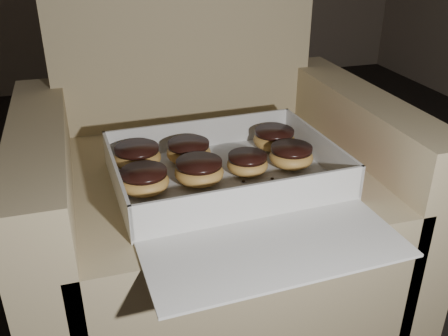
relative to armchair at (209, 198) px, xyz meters
name	(u,v)px	position (x,y,z in m)	size (l,w,h in m)	color
armchair	(209,198)	(0.00, 0.00, 0.00)	(0.80, 0.68, 0.84)	tan
bakery_box	(234,184)	(0.00, -0.17, 0.12)	(0.45, 0.52, 0.07)	silver
donut_a	(274,139)	(0.14, -0.03, 0.14)	(0.09, 0.09, 0.05)	gold
donut_b	(137,157)	(-0.16, -0.03, 0.14)	(0.10, 0.10, 0.05)	gold
donut_c	(247,163)	(0.05, -0.12, 0.14)	(0.08, 0.08, 0.04)	gold
donut_d	(291,156)	(0.14, -0.12, 0.14)	(0.09, 0.09, 0.05)	gold
donut_e	(144,180)	(-0.16, -0.14, 0.14)	(0.09, 0.09, 0.05)	gold
donut_f	(199,171)	(-0.06, -0.13, 0.14)	(0.10, 0.10, 0.05)	gold
donut_g	(189,151)	(-0.05, -0.04, 0.14)	(0.09, 0.09, 0.05)	gold
crumb_a	(255,197)	(0.03, -0.22, 0.12)	(0.01, 0.01, 0.00)	black
crumb_b	(272,178)	(0.09, -0.16, 0.12)	(0.01, 0.01, 0.00)	black
crumb_c	(292,200)	(0.09, -0.25, 0.12)	(0.01, 0.01, 0.00)	black
crumb_d	(244,181)	(0.03, -0.16, 0.12)	(0.01, 0.01, 0.00)	black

